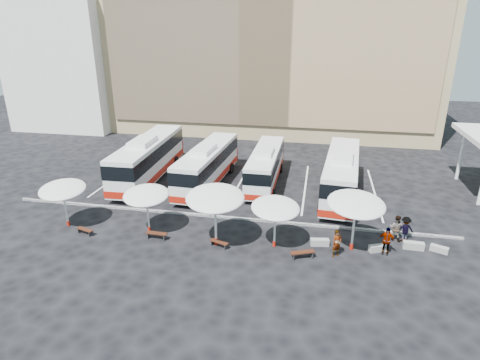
% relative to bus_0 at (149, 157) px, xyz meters
% --- Properties ---
extents(ground, '(120.00, 120.00, 0.00)m').
position_rel_bus_0_xyz_m(ground, '(8.65, -7.43, -2.12)').
color(ground, black).
rests_on(ground, ground).
extents(sandstone_building, '(42.00, 18.25, 29.60)m').
position_rel_bus_0_xyz_m(sandstone_building, '(8.65, 24.44, 10.51)').
color(sandstone_building, tan).
rests_on(sandstone_building, ground).
extents(apartment_block, '(14.00, 14.00, 18.00)m').
position_rel_bus_0_xyz_m(apartment_block, '(-19.35, 20.57, 6.88)').
color(apartment_block, silver).
rests_on(apartment_block, ground).
extents(curb_divider, '(34.00, 0.25, 0.15)m').
position_rel_bus_0_xyz_m(curb_divider, '(8.65, -6.93, -2.04)').
color(curb_divider, black).
rests_on(curb_divider, ground).
extents(bay_lines, '(24.15, 12.00, 0.01)m').
position_rel_bus_0_xyz_m(bay_lines, '(8.65, 0.57, -2.11)').
color(bay_lines, white).
rests_on(bay_lines, ground).
extents(bus_0, '(3.44, 13.16, 4.14)m').
position_rel_bus_0_xyz_m(bus_0, '(0.00, 0.00, 0.00)').
color(bus_0, white).
rests_on(bus_0, ground).
extents(bus_1, '(3.21, 12.03, 3.78)m').
position_rel_bus_0_xyz_m(bus_1, '(5.83, -0.31, -0.18)').
color(bus_1, white).
rests_on(bus_1, ground).
extents(bus_2, '(2.58, 10.87, 3.45)m').
position_rel_bus_0_xyz_m(bus_2, '(10.94, 1.00, -0.36)').
color(bus_2, white).
rests_on(bus_2, ground).
extents(bus_3, '(3.61, 12.43, 3.89)m').
position_rel_bus_0_xyz_m(bus_3, '(17.61, -0.52, -0.13)').
color(bus_3, white).
rests_on(bus_3, ground).
extents(sunshade_0, '(4.06, 4.08, 3.33)m').
position_rel_bus_0_xyz_m(sunshade_0, '(-1.89, -10.37, 0.71)').
color(sunshade_0, white).
rests_on(sunshade_0, ground).
extents(sunshade_1, '(3.73, 3.76, 3.27)m').
position_rel_bus_0_xyz_m(sunshade_1, '(4.25, -10.05, 0.66)').
color(sunshade_1, white).
rests_on(sunshade_1, ground).
extents(sunshade_2, '(4.42, 4.46, 3.94)m').
position_rel_bus_0_xyz_m(sunshade_2, '(9.32, -10.86, 1.23)').
color(sunshade_2, white).
rests_on(sunshade_2, ground).
extents(sunshade_3, '(4.07, 4.10, 3.26)m').
position_rel_bus_0_xyz_m(sunshade_3, '(13.13, -10.35, 0.66)').
color(sunshade_3, white).
rests_on(sunshade_3, ground).
extents(sunshade_4, '(4.51, 4.54, 3.78)m').
position_rel_bus_0_xyz_m(sunshade_4, '(18.09, -9.75, 1.09)').
color(sunshade_4, white).
rests_on(sunshade_4, ground).
extents(wood_bench_0, '(1.37, 0.73, 0.41)m').
position_rel_bus_0_xyz_m(wood_bench_0, '(0.05, -11.31, -1.80)').
color(wood_bench_0, black).
rests_on(wood_bench_0, ground).
extents(wood_bench_1, '(1.49, 0.44, 0.45)m').
position_rel_bus_0_xyz_m(wood_bench_1, '(5.17, -10.93, -1.77)').
color(wood_bench_1, black).
rests_on(wood_bench_1, ground).
extents(wood_bench_2, '(1.37, 0.79, 0.41)m').
position_rel_bus_0_xyz_m(wood_bench_2, '(9.60, -11.16, -1.80)').
color(wood_bench_2, black).
rests_on(wood_bench_2, ground).
extents(wood_bench_3, '(1.57, 0.98, 0.47)m').
position_rel_bus_0_xyz_m(wood_bench_3, '(15.02, -11.47, -1.76)').
color(wood_bench_3, black).
rests_on(wood_bench_3, ground).
extents(conc_bench_0, '(1.26, 0.60, 0.45)m').
position_rel_bus_0_xyz_m(conc_bench_0, '(16.06, -9.64, -1.89)').
color(conc_bench_0, gray).
rests_on(conc_bench_0, ground).
extents(conc_bench_1, '(1.23, 0.82, 0.44)m').
position_rel_bus_0_xyz_m(conc_bench_1, '(19.74, -9.66, -1.90)').
color(conc_bench_1, gray).
rests_on(conc_bench_1, ground).
extents(conc_bench_2, '(1.31, 0.48, 0.49)m').
position_rel_bus_0_xyz_m(conc_bench_2, '(22.03, -8.91, -1.87)').
color(conc_bench_2, gray).
rests_on(conc_bench_2, ground).
extents(conc_bench_3, '(1.13, 0.76, 0.40)m').
position_rel_bus_0_xyz_m(conc_bench_3, '(23.59, -8.98, -1.92)').
color(conc_bench_3, gray).
rests_on(conc_bench_3, ground).
extents(passenger_0, '(0.79, 0.76, 1.83)m').
position_rel_bus_0_xyz_m(passenger_0, '(17.08, -10.81, -1.20)').
color(passenger_0, black).
rests_on(passenger_0, ground).
extents(passenger_1, '(1.08, 0.98, 1.81)m').
position_rel_bus_0_xyz_m(passenger_1, '(21.05, -7.93, -1.21)').
color(passenger_1, black).
rests_on(passenger_1, ground).
extents(passenger_2, '(1.16, 0.65, 1.86)m').
position_rel_bus_0_xyz_m(passenger_2, '(20.14, -9.90, -1.19)').
color(passenger_2, black).
rests_on(passenger_2, ground).
extents(passenger_3, '(1.24, 0.86, 1.76)m').
position_rel_bus_0_xyz_m(passenger_3, '(21.61, -7.90, -1.24)').
color(passenger_3, black).
rests_on(passenger_3, ground).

